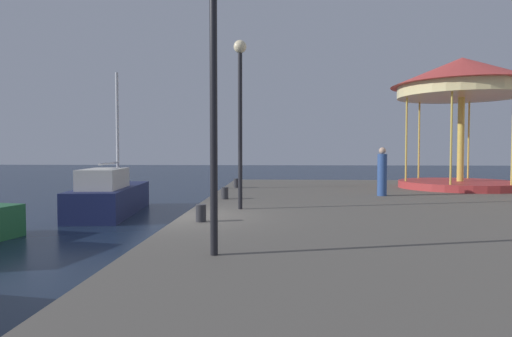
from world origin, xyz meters
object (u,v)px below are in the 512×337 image
Objects in this scene: sailboat_navy at (110,196)px; lamp_post_near_edge at (213,60)px; carousel at (462,90)px; bollard_center at (201,213)px; lamp_post_mid_promenade at (240,96)px; person_near_carousel at (382,173)px; bollard_north at (225,193)px; bollard_south at (236,183)px.

sailboat_navy reaches higher than lamp_post_near_edge.
carousel is 14.20m from bollard_center.
lamp_post_near_edge is at bearing -89.29° from lamp_post_mid_promenade.
carousel is 3.39× the size of person_near_carousel.
bollard_north is (-0.03, 4.75, 0.00)m from bollard_center.
lamp_post_near_edge is (-8.89, -12.84, -1.17)m from carousel.
lamp_post_near_edge is at bearing -86.10° from bollard_south.
sailboat_navy is 7.57m from lamp_post_mid_promenade.
lamp_post_mid_promenade reaches higher than person_near_carousel.
lamp_post_mid_promenade is 11.78× the size of bollard_south.
bollard_north is at bearing 106.61° from lamp_post_mid_promenade.
carousel is at bearing 12.36° from sailboat_navy.
sailboat_navy is 11.57m from lamp_post_near_edge.
lamp_post_mid_promenade reaches higher than bollard_north.
bollard_south is 0.23× the size of person_near_carousel.
lamp_post_near_edge is (5.45, -9.70, 3.17)m from sailboat_navy.
sailboat_navy is 1.29× the size of lamp_post_near_edge.
carousel is 1.26× the size of lamp_post_mid_promenade.
carousel reaches higher than lamp_post_near_edge.
person_near_carousel is at bearing 13.89° from bollard_north.
bollard_south is (-0.86, 12.56, -2.87)m from lamp_post_near_edge.
sailboat_navy reaches higher than bollard_south.
bollard_center is (-9.67, -9.59, -4.03)m from carousel.
lamp_post_mid_promenade is 11.78× the size of bollard_center.
bollard_north is (0.04, -4.56, 0.00)m from bollard_south.
lamp_post_near_edge is at bearing -116.86° from person_near_carousel.
lamp_post_near_edge is 0.96× the size of lamp_post_mid_promenade.
bollard_south is (4.59, 2.87, 0.30)m from sailboat_navy.
lamp_post_near_edge is 11.28× the size of bollard_south.
lamp_post_near_edge reaches higher than bollard_north.
lamp_post_mid_promenade is (-8.95, -7.34, -1.05)m from carousel.
lamp_post_near_edge reaches higher than bollard_south.
person_near_carousel is (4.75, 9.38, -2.24)m from lamp_post_near_edge.
bollard_center is at bearing -135.25° from carousel.
bollard_south is at bearing 150.37° from person_near_carousel.
sailboat_navy is 14.52× the size of bollard_south.
bollard_center is at bearing -54.12° from sailboat_navy.
sailboat_navy is at bearing -148.02° from bollard_south.
bollard_center is (-0.72, -2.25, -2.98)m from lamp_post_mid_promenade.
lamp_post_near_edge is 5.50m from lamp_post_mid_promenade.
carousel is 11.56m from bollard_north.
bollard_north is (-0.81, 8.00, -2.87)m from lamp_post_near_edge.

